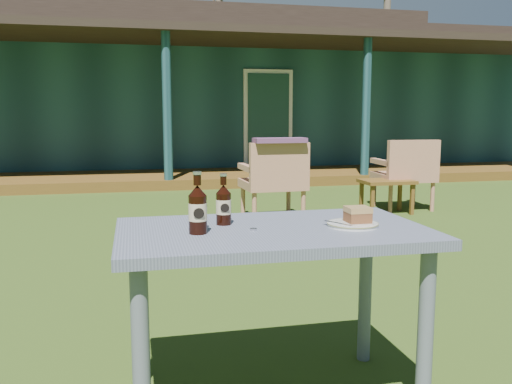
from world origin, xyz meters
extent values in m
plane|color=#334916|center=(0.00, 0.00, 0.00)|extent=(80.00, 80.00, 0.00)
cube|color=#193C41|center=(0.00, 9.50, 1.30)|extent=(15.00, 6.00, 2.60)
cube|color=black|center=(0.00, 9.50, 2.75)|extent=(15.80, 6.80, 0.30)
cube|color=black|center=(0.00, 9.50, 3.15)|extent=(12.00, 3.50, 0.60)
cube|color=brown|center=(0.00, 5.60, 0.08)|extent=(15.00, 1.80, 0.16)
cube|color=black|center=(0.00, 5.60, 2.45)|extent=(15.40, 2.00, 0.12)
cylinder|color=#193C41|center=(0.00, 4.80, 1.23)|extent=(0.14, 0.14, 2.45)
cylinder|color=#193C41|center=(3.25, 4.80, 1.23)|extent=(0.14, 0.14, 2.45)
cube|color=white|center=(2.00, 6.48, 1.00)|extent=(0.95, 0.06, 2.00)
cube|color=#193D38|center=(2.00, 6.45, 1.00)|extent=(0.80, 0.04, 1.85)
cylinder|color=brown|center=(3.00, 18.50, 4.75)|extent=(0.28, 0.28, 9.50)
cylinder|color=brown|center=(9.50, 17.00, 5.50)|extent=(0.28, 0.28, 11.00)
cube|color=slate|center=(0.00, -1.60, 0.70)|extent=(1.20, 0.70, 0.04)
cylinder|color=slate|center=(-0.52, -1.87, 0.34)|extent=(0.06, 0.06, 0.68)
cylinder|color=slate|center=(0.52, -1.87, 0.34)|extent=(0.06, 0.06, 0.68)
cylinder|color=slate|center=(-0.52, -1.33, 0.34)|extent=(0.06, 0.06, 0.68)
cylinder|color=slate|center=(0.52, -1.33, 0.34)|extent=(0.06, 0.06, 0.68)
cylinder|color=silver|center=(0.32, -1.64, 0.73)|extent=(0.20, 0.20, 0.01)
cylinder|color=olive|center=(0.32, -1.64, 0.73)|extent=(0.20, 0.20, 0.00)
cube|color=brown|center=(0.34, -1.63, 0.75)|extent=(0.09, 0.08, 0.04)
cube|color=#9D7A46|center=(0.34, -1.63, 0.79)|extent=(0.09, 0.09, 0.02)
cube|color=silver|center=(0.25, -1.65, 0.74)|extent=(0.08, 0.13, 0.00)
cylinder|color=black|center=(-0.18, -1.49, 0.78)|extent=(0.06, 0.06, 0.13)
cone|color=black|center=(-0.18, -1.49, 0.86)|extent=(0.06, 0.06, 0.04)
cylinder|color=black|center=(-0.18, -1.49, 0.90)|extent=(0.03, 0.03, 0.04)
cylinder|color=silver|center=(-0.18, -1.49, 0.92)|extent=(0.03, 0.03, 0.01)
cylinder|color=#C0B187|center=(-0.18, -1.49, 0.79)|extent=(0.06, 0.06, 0.06)
cylinder|color=black|center=(-0.18, -1.52, 0.79)|extent=(0.04, 0.00, 0.04)
cylinder|color=black|center=(-0.30, -1.63, 0.79)|extent=(0.07, 0.07, 0.14)
cone|color=black|center=(-0.30, -1.63, 0.88)|extent=(0.07, 0.07, 0.04)
cylinder|color=black|center=(-0.30, -1.63, 0.92)|extent=(0.03, 0.03, 0.04)
cylinder|color=silver|center=(-0.30, -1.63, 0.95)|extent=(0.03, 0.03, 0.01)
cylinder|color=#C0B187|center=(-0.30, -1.63, 0.80)|extent=(0.07, 0.07, 0.07)
cylinder|color=black|center=(-0.30, -1.67, 0.80)|extent=(0.04, 0.00, 0.04)
cylinder|color=silver|center=(-0.08, -1.63, 0.72)|extent=(0.03, 0.03, 0.01)
cube|color=#B07658|center=(0.96, 2.10, 0.40)|extent=(0.67, 0.63, 0.09)
cube|color=#B07658|center=(0.97, 1.84, 0.66)|extent=(0.65, 0.11, 0.42)
cube|color=#B07658|center=(1.24, 2.13, 0.59)|extent=(0.09, 0.57, 0.06)
cube|color=#B07658|center=(0.67, 2.11, 0.59)|extent=(0.09, 0.57, 0.06)
cylinder|color=#B07658|center=(1.22, 2.36, 0.18)|extent=(0.05, 0.05, 0.36)
cylinder|color=#B07658|center=(0.67, 2.34, 0.18)|extent=(0.05, 0.05, 0.36)
cylinder|color=#B07658|center=(1.24, 1.86, 0.18)|extent=(0.05, 0.05, 0.36)
cylinder|color=#B07658|center=(0.69, 1.84, 0.18)|extent=(0.05, 0.05, 0.36)
cube|color=#B07658|center=(2.72, 2.47, 0.40)|extent=(0.67, 0.63, 0.09)
cube|color=#B07658|center=(2.71, 2.21, 0.65)|extent=(0.64, 0.11, 0.42)
cube|color=#B07658|center=(3.01, 2.48, 0.58)|extent=(0.10, 0.56, 0.06)
cube|color=#B07658|center=(2.44, 2.50, 0.58)|extent=(0.10, 0.56, 0.06)
cylinder|color=#B07658|center=(3.00, 2.71, 0.18)|extent=(0.05, 0.05, 0.35)
cylinder|color=#B07658|center=(2.47, 2.73, 0.18)|extent=(0.05, 0.05, 0.35)
cylinder|color=#B07658|center=(2.98, 2.21, 0.18)|extent=(0.05, 0.05, 0.35)
cylinder|color=#B07658|center=(2.44, 2.23, 0.18)|extent=(0.05, 0.05, 0.35)
cube|color=#61375C|center=(0.97, 1.84, 0.89)|extent=(0.55, 0.23, 0.05)
cube|color=brown|center=(2.37, 2.20, 0.38)|extent=(0.60, 0.40, 0.04)
cube|color=brown|center=(2.12, 2.05, 0.18)|extent=(0.04, 0.04, 0.36)
cube|color=brown|center=(2.62, 2.05, 0.18)|extent=(0.04, 0.04, 0.36)
cube|color=brown|center=(2.12, 2.35, 0.18)|extent=(0.04, 0.04, 0.36)
cube|color=brown|center=(2.62, 2.35, 0.18)|extent=(0.04, 0.04, 0.36)
camera|label=1|loc=(-0.52, -3.61, 1.16)|focal=38.00mm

